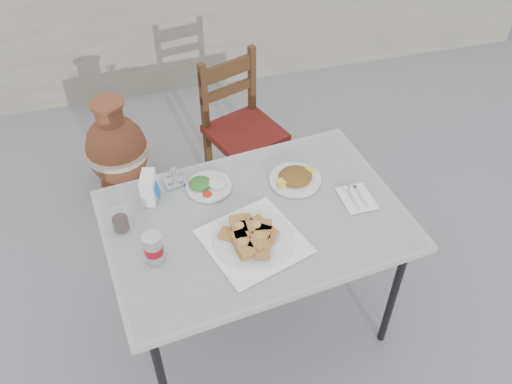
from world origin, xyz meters
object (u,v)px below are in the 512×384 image
object	(u,v)px
condiment_caddy	(175,179)
cafe_table	(255,226)
cola_glass	(120,221)
chair	(241,128)
soda_can	(153,248)
napkin_holder	(149,188)
salad_chopped_plate	(295,177)
pide_plate	(254,236)
terracotta_urn	(117,151)
salad_rice_plate	(208,184)

from	to	relation	value
condiment_caddy	cafe_table	bearing A→B (deg)	-45.92
cola_glass	chair	size ratio (longest dim) A/B	0.12
cafe_table	cola_glass	distance (m)	0.58
cafe_table	soda_can	xyz separation A→B (m)	(-0.45, -0.12, 0.12)
napkin_holder	condiment_caddy	bearing A→B (deg)	46.35
napkin_holder	chair	bearing A→B (deg)	67.41
cafe_table	salad_chopped_plate	size ratio (longest dim) A/B	5.67
napkin_holder	chair	world-z (taller)	napkin_holder
pide_plate	soda_can	bearing A→B (deg)	178.30
cola_glass	terracotta_urn	size ratio (longest dim) A/B	0.15
cafe_table	salad_chopped_plate	bearing A→B (deg)	36.24
napkin_holder	condiment_caddy	distance (m)	0.15
cafe_table	condiment_caddy	xyz separation A→B (m)	(-0.30, 0.31, 0.08)
salad_chopped_plate	cola_glass	xyz separation A→B (m)	(-0.80, -0.09, 0.03)
salad_rice_plate	pide_plate	bearing A→B (deg)	-72.67
chair	soda_can	bearing A→B (deg)	-139.02
condiment_caddy	terracotta_urn	xyz separation A→B (m)	(-0.27, 0.90, -0.49)
pide_plate	cola_glass	size ratio (longest dim) A/B	4.52
pide_plate	salad_chopped_plate	xyz separation A→B (m)	(0.28, 0.31, -0.01)
pide_plate	cola_glass	bearing A→B (deg)	157.29
salad_chopped_plate	napkin_holder	xyz separation A→B (m)	(-0.66, 0.06, 0.05)
salad_rice_plate	salad_chopped_plate	distance (m)	0.40
cafe_table	napkin_holder	bearing A→B (deg)	150.88
cola_glass	terracotta_urn	world-z (taller)	cola_glass
soda_can	salad_rice_plate	bearing A→B (deg)	50.85
salad_rice_plate	terracotta_urn	xyz separation A→B (m)	(-0.41, 0.97, -0.48)
cafe_table	terracotta_urn	bearing A→B (deg)	115.25
condiment_caddy	salad_chopped_plate	bearing A→B (deg)	-13.82
terracotta_urn	cafe_table	bearing A→B (deg)	-64.75
salad_rice_plate	soda_can	bearing A→B (deg)	-129.15
chair	terracotta_urn	world-z (taller)	chair
salad_chopped_plate	soda_can	distance (m)	0.75
salad_rice_plate	soda_can	distance (m)	0.46
salad_rice_plate	napkin_holder	bearing A→B (deg)	-179.38
soda_can	condiment_caddy	world-z (taller)	soda_can
cola_glass	terracotta_urn	xyz separation A→B (m)	(-0.01, 1.12, -0.51)
salad_chopped_plate	condiment_caddy	size ratio (longest dim) A/B	2.06
cafe_table	chair	world-z (taller)	chair
soda_can	chair	size ratio (longest dim) A/B	0.15
napkin_holder	condiment_caddy	size ratio (longest dim) A/B	1.17
pide_plate	terracotta_urn	size ratio (longest dim) A/B	0.69
cafe_table	chair	size ratio (longest dim) A/B	1.51
terracotta_urn	condiment_caddy	bearing A→B (deg)	-73.25
cafe_table	terracotta_urn	world-z (taller)	cafe_table
condiment_caddy	terracotta_urn	distance (m)	1.05
pide_plate	salad_rice_plate	world-z (taller)	pide_plate
salad_chopped_plate	terracotta_urn	size ratio (longest dim) A/B	0.35
salad_rice_plate	soda_can	xyz separation A→B (m)	(-0.29, -0.36, 0.05)
salad_chopped_plate	soda_can	bearing A→B (deg)	-156.78
soda_can	terracotta_urn	size ratio (longest dim) A/B	0.20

